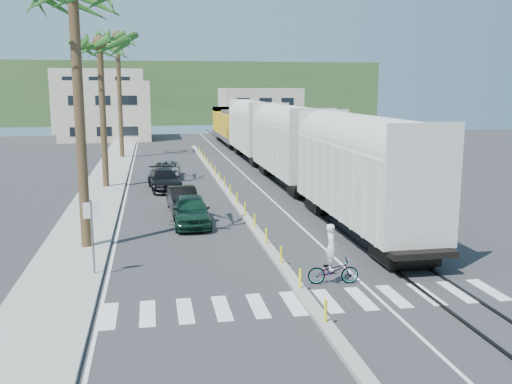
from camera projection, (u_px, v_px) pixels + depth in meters
The scene contains 16 objects.
ground at pixel (293, 283), 21.11m from camera, with size 140.00×140.00×0.00m, color #28282B.
sidewalk at pixel (107, 181), 43.77m from camera, with size 3.00×90.00×0.15m, color gray.
rails at pixel (270, 171), 49.08m from camera, with size 1.56×100.00×0.06m.
median at pixel (225, 188), 40.41m from camera, with size 0.45×60.00×0.85m.
crosswalk at pixel (307, 302), 19.18m from camera, with size 14.00×2.20×0.01m, color silver.
lane_markings at pixel (189, 179), 44.92m from camera, with size 9.42×90.00×0.01m.
freight_train at pixel (273, 139), 47.74m from camera, with size 3.00×60.94×5.85m.
palm_trees at pixel (103, 34), 39.68m from camera, with size 3.50×37.20×13.75m.
street_sign at pixel (92, 227), 21.40m from camera, with size 0.60×0.08×3.00m.
buildings at pixel (141, 105), 88.50m from camera, with size 38.00×27.00×10.00m.
hillside at pixel (175, 93), 116.77m from camera, with size 80.00×20.00×12.00m, color #385628.
car_lead at pixel (191, 210), 29.81m from camera, with size 1.89×4.65×1.58m, color #103122.
car_second at pixel (183, 199), 33.09m from camera, with size 1.85×4.47×1.44m, color black.
car_third at pixel (164, 180), 40.10m from camera, with size 2.49×5.19×1.46m, color black.
car_rear at pixel (165, 170), 45.38m from camera, with size 2.61×5.07×1.37m, color #A3A5A8.
cyclist at pixel (333, 265), 20.90m from camera, with size 1.05×2.01×2.26m.
Camera 1 is at (-4.99, -19.58, 7.13)m, focal length 40.00 mm.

